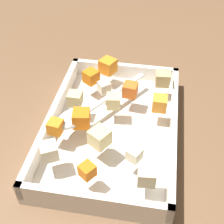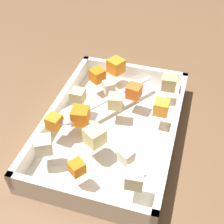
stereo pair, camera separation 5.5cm
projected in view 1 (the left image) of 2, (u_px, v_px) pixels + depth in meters
ground_plane at (106, 138)px, 0.64m from camera, size 4.00×4.00×0.00m
baking_dish at (112, 129)px, 0.64m from camera, size 0.38×0.26×0.05m
carrot_chunk_under_handle at (160, 103)px, 0.62m from camera, size 0.03×0.03×0.03m
carrot_chunk_center at (55, 127)px, 0.57m from camera, size 0.03×0.03×0.03m
carrot_chunk_heap_side at (81, 118)px, 0.58m from camera, size 0.04×0.04×0.03m
carrot_chunk_near_right at (130, 90)px, 0.65m from camera, size 0.03×0.03×0.03m
carrot_chunk_corner_se at (108, 66)px, 0.71m from camera, size 0.04×0.04×0.03m
carrot_chunk_corner_ne at (87, 170)px, 0.50m from camera, size 0.03×0.03×0.02m
carrot_chunk_mid_left at (91, 77)px, 0.69m from camera, size 0.04×0.04×0.03m
potato_chunk_back_center at (49, 151)px, 0.53m from camera, size 0.04×0.04×0.03m
potato_chunk_far_left at (75, 99)px, 0.63m from camera, size 0.03×0.03×0.03m
potato_chunk_near_left at (98, 137)px, 0.55m from camera, size 0.04×0.04×0.03m
potato_chunk_near_spoon at (113, 101)px, 0.62m from camera, size 0.03×0.03×0.03m
potato_chunk_heap_top at (134, 154)px, 0.53m from camera, size 0.03×0.03×0.02m
potato_chunk_front_center at (163, 78)px, 0.68m from camera, size 0.03×0.03×0.03m
potato_chunk_mid_right at (147, 175)px, 0.49m from camera, size 0.03×0.03×0.03m
parsnip_chunk_far_right at (104, 87)px, 0.66m from camera, size 0.03×0.03×0.02m
serving_spoon at (78, 115)px, 0.60m from camera, size 0.22×0.16×0.02m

